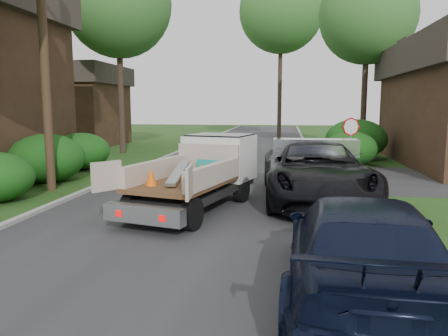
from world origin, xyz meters
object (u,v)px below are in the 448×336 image
utility_pole (43,38)px  flatbed_truck (206,168)px  tree_center_far (281,11)px  house_left_far (70,104)px  tree_left_far (118,4)px  navy_suv (362,248)px  black_pickup (315,171)px  tree_right_far (368,16)px  stop_sign (351,135)px

utility_pole → flatbed_truck: bearing=-14.6°
tree_center_far → flatbed_truck: 28.35m
house_left_far → tree_left_far: tree_left_far is taller
tree_left_far → navy_suv: 23.98m
utility_pole → black_pickup: size_ratio=1.50×
utility_pole → house_left_far: size_ratio=1.32×
tree_left_far → flatbed_truck: 17.49m
utility_pole → flatbed_truck: (5.80, -1.51, -4.06)m
tree_right_far → flatbed_truck: tree_right_far is taller
stop_sign → black_pickup: bearing=-110.1°
stop_sign → tree_right_far: (2.30, 11.00, 6.70)m
utility_pole → flatbed_truck: 7.24m
stop_sign → flatbed_truck: bearing=-131.4°
black_pickup → navy_suv: size_ratio=1.22×
stop_sign → navy_suv: (-1.40, -11.50, -0.98)m
utility_pole → navy_suv: (9.28, -7.48, -4.38)m
utility_pole → tree_left_far: (-2.02, 12.02, 3.81)m
house_left_far → navy_suv: 30.08m
stop_sign → navy_suv: bearing=-96.9°
tree_center_far → navy_suv: size_ratio=2.66×
tree_left_far → flatbed_truck: (7.82, -13.53, -7.87)m
house_left_far → tree_center_far: 19.16m
tree_right_far → house_left_far: bearing=174.6°
stop_sign → house_left_far: house_left_far is taller
utility_pole → navy_suv: utility_pole is taller
flatbed_truck → tree_left_far: bearing=134.8°
stop_sign → tree_center_far: bearing=98.7°
tree_right_far → stop_sign: bearing=-101.8°
utility_pole → house_left_far: (-8.02, 17.02, -2.12)m
tree_right_far → navy_suv: size_ratio=2.10×
tree_left_far → tree_right_far: (15.00, 3.00, -0.50)m
tree_left_far → flatbed_truck: bearing=-60.0°
stop_sign → flatbed_truck: stop_sign is taller
stop_sign → flatbed_truck: size_ratio=0.43×
flatbed_truck → black_pickup: bearing=32.4°
tree_center_far → black_pickup: (1.55, -25.50, -10.05)m
utility_pole → navy_suv: bearing=-38.9°
stop_sign → tree_right_far: tree_right_far is taller
utility_pole → tree_right_far: bearing=49.2°
tree_right_far → navy_suv: (-3.70, -22.50, -7.68)m
utility_pole → house_left_far: utility_pole is taller
tree_center_far → black_pickup: tree_center_far is taller
stop_sign → tree_right_far: size_ratio=0.22×
utility_pole → tree_right_far: (12.98, 15.02, 3.31)m
black_pickup → tree_center_far: bearing=90.2°
utility_pole → house_left_far: bearing=115.2°
tree_right_far → tree_center_far: bearing=118.8°
tree_center_far → tree_left_far: bearing=-126.2°
tree_center_far → black_pickup: 27.45m
tree_center_far → navy_suv: tree_center_far is taller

